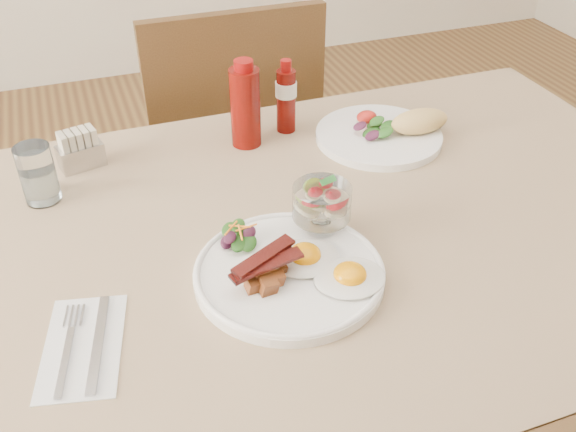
# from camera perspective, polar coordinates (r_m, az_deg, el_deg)

# --- Properties ---
(table) EXTENTS (1.33, 0.88, 0.75)m
(table) POSITION_cam_1_polar(r_m,az_deg,el_deg) (1.11, 3.60, -4.34)
(table) COLOR #503619
(table) RESTS_ON ground
(chair_far) EXTENTS (0.42, 0.42, 0.93)m
(chair_far) POSITION_cam_1_polar(r_m,az_deg,el_deg) (1.70, -5.28, 5.76)
(chair_far) COLOR #503619
(chair_far) RESTS_ON ground
(main_plate) EXTENTS (0.28, 0.28, 0.02)m
(main_plate) POSITION_cam_1_polar(r_m,az_deg,el_deg) (0.94, 0.10, -5.12)
(main_plate) COLOR white
(main_plate) RESTS_ON table
(fried_eggs) EXTENTS (0.17, 0.18, 0.03)m
(fried_eggs) POSITION_cam_1_polar(r_m,az_deg,el_deg) (0.93, 3.49, -4.47)
(fried_eggs) COLOR silver
(fried_eggs) RESTS_ON main_plate
(bacon_potato_pile) EXTENTS (0.11, 0.07, 0.04)m
(bacon_potato_pile) POSITION_cam_1_polar(r_m,az_deg,el_deg) (0.90, -2.04, -4.91)
(bacon_potato_pile) COLOR brown
(bacon_potato_pile) RESTS_ON main_plate
(side_salad) EXTENTS (0.07, 0.06, 0.04)m
(side_salad) POSITION_cam_1_polar(r_m,az_deg,el_deg) (0.97, -4.38, -1.91)
(side_salad) COLOR #184312
(side_salad) RESTS_ON main_plate
(fruit_cup) EXTENTS (0.09, 0.09, 0.09)m
(fruit_cup) POSITION_cam_1_polar(r_m,az_deg,el_deg) (0.98, 3.02, 1.21)
(fruit_cup) COLOR white
(fruit_cup) RESTS_ON main_plate
(second_plate) EXTENTS (0.27, 0.25, 0.06)m
(second_plate) POSITION_cam_1_polar(r_m,az_deg,el_deg) (1.30, 8.91, 7.45)
(second_plate) COLOR white
(second_plate) RESTS_ON table
(ketchup_bottle) EXTENTS (0.08, 0.08, 0.17)m
(ketchup_bottle) POSITION_cam_1_polar(r_m,az_deg,el_deg) (1.24, -3.82, 9.73)
(ketchup_bottle) COLOR #550804
(ketchup_bottle) RESTS_ON table
(hot_sauce_bottle) EXTENTS (0.05, 0.05, 0.15)m
(hot_sauce_bottle) POSITION_cam_1_polar(r_m,az_deg,el_deg) (1.29, -0.18, 10.51)
(hot_sauce_bottle) COLOR #550804
(hot_sauce_bottle) RESTS_ON table
(sugar_caddy) EXTENTS (0.09, 0.06, 0.07)m
(sugar_caddy) POSITION_cam_1_polar(r_m,az_deg,el_deg) (1.24, -18.00, 5.52)
(sugar_caddy) COLOR #AFAFB4
(sugar_caddy) RESTS_ON table
(water_glass) EXTENTS (0.06, 0.06, 0.10)m
(water_glass) POSITION_cam_1_polar(r_m,az_deg,el_deg) (1.16, -21.29, 3.23)
(water_glass) COLOR white
(water_glass) RESTS_ON table
(napkin_cutlery) EXTENTS (0.14, 0.20, 0.01)m
(napkin_cutlery) POSITION_cam_1_polar(r_m,az_deg,el_deg) (0.89, -17.69, -10.92)
(napkin_cutlery) COLOR white
(napkin_cutlery) RESTS_ON table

